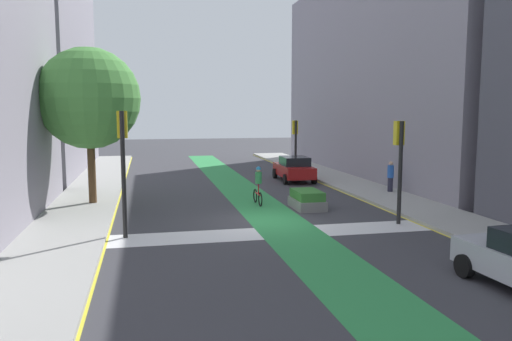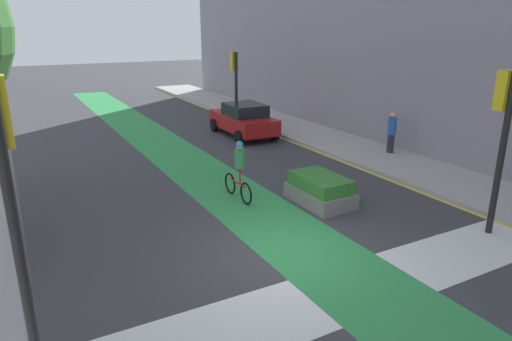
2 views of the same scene
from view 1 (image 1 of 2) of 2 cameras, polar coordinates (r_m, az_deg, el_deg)
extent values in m
plane|color=#38383D|center=(20.67, 0.68, -5.76)|extent=(120.00, 120.00, 0.00)
cube|color=#2D8C47|center=(20.81, 2.37, -5.67)|extent=(2.40, 60.00, 0.01)
cube|color=silver|center=(18.77, 2.05, -7.06)|extent=(12.00, 1.80, 0.01)
cube|color=#9E9E99|center=(20.37, -20.48, -6.18)|extent=(3.00, 60.00, 0.15)
cube|color=yellow|center=(20.22, -16.24, -6.31)|extent=(0.16, 60.00, 0.01)
cube|color=#9E9E99|center=(23.46, 18.89, -4.42)|extent=(3.00, 60.00, 0.15)
cube|color=yellow|center=(22.74, 15.63, -4.84)|extent=(0.16, 60.00, 0.01)
cube|color=gray|center=(37.83, 16.94, 10.50)|extent=(9.50, 26.74, 14.20)
cylinder|color=black|center=(20.65, 16.00, -0.28)|extent=(0.16, 0.16, 4.09)
cube|color=gold|center=(20.69, 15.89, 4.10)|extent=(0.35, 0.28, 0.95)
sphere|color=red|center=(20.81, 15.73, 4.95)|extent=(0.20, 0.20, 0.20)
sphere|color=#4C380C|center=(20.82, 15.70, 4.12)|extent=(0.20, 0.20, 0.20)
sphere|color=#0C3814|center=(20.83, 15.68, 3.30)|extent=(0.20, 0.20, 0.20)
cylinder|color=black|center=(18.25, -14.77, -0.52)|extent=(0.16, 0.16, 4.49)
cube|color=gold|center=(18.32, -14.91, 5.06)|extent=(0.35, 0.28, 0.95)
sphere|color=red|center=(18.45, -14.92, 6.00)|extent=(0.20, 0.20, 0.20)
sphere|color=#4C380C|center=(18.46, -14.89, 5.07)|extent=(0.20, 0.20, 0.20)
sphere|color=#0C3814|center=(18.47, -14.87, 4.14)|extent=(0.20, 0.20, 0.20)
cylinder|color=black|center=(34.64, 4.51, 2.52)|extent=(0.16, 0.16, 3.80)
cube|color=gold|center=(34.76, 4.44, 4.89)|extent=(0.35, 0.28, 0.95)
sphere|color=red|center=(34.88, 4.37, 5.39)|extent=(0.20, 0.20, 0.20)
sphere|color=#4C380C|center=(34.89, 4.37, 4.90)|extent=(0.20, 0.20, 0.20)
sphere|color=#0C3814|center=(34.90, 4.37, 4.40)|extent=(0.20, 0.20, 0.20)
cube|color=#A51919|center=(32.26, 4.30, 0.00)|extent=(1.92, 4.25, 0.70)
cube|color=black|center=(32.00, 4.40, 1.07)|extent=(1.66, 2.05, 0.55)
cylinder|color=black|center=(33.51, 2.16, -0.33)|extent=(0.24, 0.65, 0.64)
cylinder|color=black|center=(33.95, 5.13, -0.26)|extent=(0.24, 0.65, 0.64)
cylinder|color=black|center=(30.68, 3.37, -1.01)|extent=(0.24, 0.65, 0.64)
cylinder|color=black|center=(31.15, 6.59, -0.92)|extent=(0.24, 0.65, 0.64)
cylinder|color=black|center=(14.98, 22.52, -9.96)|extent=(0.25, 0.65, 0.64)
torus|color=black|center=(24.71, -0.09, -2.86)|extent=(0.07, 0.68, 0.68)
torus|color=black|center=(23.71, 0.49, -3.28)|extent=(0.07, 0.68, 0.68)
cylinder|color=red|center=(24.18, 0.20, -2.65)|extent=(0.08, 0.95, 0.06)
cylinder|color=red|center=(23.99, 0.28, -2.07)|extent=(0.05, 0.05, 0.50)
cylinder|color=#338C4C|center=(23.92, 0.28, -0.83)|extent=(0.32, 0.32, 0.55)
sphere|color=tan|center=(23.87, 0.28, 0.09)|extent=(0.22, 0.22, 0.22)
sphere|color=#268CCC|center=(23.86, 0.28, 0.18)|extent=(0.23, 0.23, 0.23)
cylinder|color=#262638|center=(28.02, 14.95, -1.56)|extent=(0.28, 0.28, 0.75)
cylinder|color=#2659B2|center=(27.93, 15.00, -0.12)|extent=(0.34, 0.34, 0.67)
sphere|color=tan|center=(27.88, 15.03, 0.79)|extent=(0.22, 0.22, 0.22)
cylinder|color=brown|center=(24.95, -18.10, 0.23)|extent=(0.36, 0.36, 3.26)
sphere|color=#478C3D|center=(24.80, -18.39, 7.76)|extent=(4.70, 4.70, 4.70)
cube|color=slate|center=(23.34, 5.80, -3.76)|extent=(1.27, 2.07, 0.45)
cube|color=#33722D|center=(23.27, 5.82, -2.74)|extent=(1.14, 1.87, 0.40)
camera|label=2|loc=(11.55, -15.84, 9.46)|focal=32.03mm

